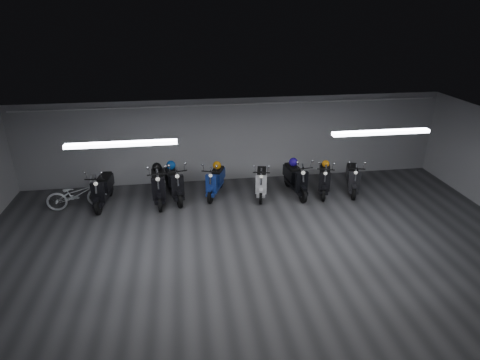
{
  "coord_description": "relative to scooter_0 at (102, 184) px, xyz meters",
  "views": [
    {
      "loc": [
        -1.64,
        -7.56,
        5.52
      ],
      "look_at": [
        -0.17,
        2.5,
        1.05
      ],
      "focal_mm": 29.91,
      "sensor_mm": 36.0,
      "label": 1
    }
  ],
  "objects": [
    {
      "name": "back_wall",
      "position": [
        4.12,
        1.37,
        0.73
      ],
      "size": [
        14.0,
        0.01,
        2.8
      ],
      "primitive_type": "cube",
      "color": "#9F9FA2",
      "rests_on": "ground"
    },
    {
      "name": "bicycle",
      "position": [
        -0.73,
        -0.11,
        -0.13
      ],
      "size": [
        1.73,
        0.82,
        1.08
      ],
      "primitive_type": "imported",
      "rotation": [
        0.0,
        0.0,
        1.71
      ],
      "color": "white",
      "rests_on": "floor"
    },
    {
      "name": "scooter_8",
      "position": [
        6.79,
        -0.15,
        -0.04
      ],
      "size": [
        1.11,
        1.8,
        1.27
      ],
      "primitive_type": null,
      "rotation": [
        0.0,
        0.0,
        -0.34
      ],
      "color": "black",
      "rests_on": "floor"
    },
    {
      "name": "helmet_3",
      "position": [
        5.83,
        0.16,
        0.32
      ],
      "size": [
        0.28,
        0.28,
        0.28
      ],
      "primitive_type": "sphere",
      "color": "#1F0D8F",
      "rests_on": "scooter_7"
    },
    {
      "name": "fluor_strip_left",
      "position": [
        1.12,
        -2.63,
        2.07
      ],
      "size": [
        2.4,
        0.18,
        0.08
      ],
      "primitive_type": "cube",
      "color": "white",
      "rests_on": "ceiling"
    },
    {
      "name": "scooter_7",
      "position": [
        5.86,
        -0.1,
        0.01
      ],
      "size": [
        0.82,
        1.9,
        1.37
      ],
      "primitive_type": null,
      "rotation": [
        0.0,
        0.0,
        0.12
      ],
      "color": "black",
      "rests_on": "floor"
    },
    {
      "name": "scooter_0",
      "position": [
        0.0,
        0.0,
        0.0
      ],
      "size": [
        0.79,
        1.85,
        1.34
      ],
      "primitive_type": null,
      "rotation": [
        0.0,
        0.0,
        -0.11
      ],
      "color": "black",
      "rests_on": "floor"
    },
    {
      "name": "scooter_9",
      "position": [
        7.69,
        -0.21,
        -0.04
      ],
      "size": [
        1.05,
        1.8,
        1.27
      ],
      "primitive_type": null,
      "rotation": [
        0.0,
        0.0,
        -0.3
      ],
      "color": "black",
      "rests_on": "floor"
    },
    {
      "name": "helmet_4",
      "position": [
        1.6,
        0.24,
        0.35
      ],
      "size": [
        0.28,
        0.28,
        0.28
      ],
      "primitive_type": "sphere",
      "color": "black",
      "rests_on": "scooter_1"
    },
    {
      "name": "floor",
      "position": [
        4.12,
        -3.63,
        -0.68
      ],
      "size": [
        14.0,
        10.0,
        0.01
      ],
      "primitive_type": "cube",
      "color": "#333335",
      "rests_on": "ground"
    },
    {
      "name": "scooter_1",
      "position": [
        1.62,
        -0.02,
        0.04
      ],
      "size": [
        0.78,
        1.96,
        1.43
      ],
      "primitive_type": null,
      "rotation": [
        0.0,
        0.0,
        0.07
      ],
      "color": "black",
      "rests_on": "floor"
    },
    {
      "name": "ceiling",
      "position": [
        4.12,
        -3.63,
        2.13
      ],
      "size": [
        14.0,
        10.0,
        0.01
      ],
      "primitive_type": "cube",
      "color": "gray",
      "rests_on": "ground"
    },
    {
      "name": "helmet_2",
      "position": [
        2.03,
        0.38,
        0.34
      ],
      "size": [
        0.28,
        0.28,
        0.28
      ],
      "primitive_type": "sphere",
      "color": "#0E439C",
      "rests_on": "scooter_3"
    },
    {
      "name": "helmet_1",
      "position": [
        3.44,
        0.41,
        0.24
      ],
      "size": [
        0.26,
        0.26,
        0.26
      ],
      "primitive_type": "sphere",
      "color": "orange",
      "rests_on": "scooter_4"
    },
    {
      "name": "scooter_3",
      "position": [
        2.09,
        0.12,
        0.03
      ],
      "size": [
        1.04,
        1.99,
        1.41
      ],
      "primitive_type": null,
      "rotation": [
        0.0,
        0.0,
        0.23
      ],
      "color": "black",
      "rests_on": "floor"
    },
    {
      "name": "helmet_0",
      "position": [
        6.86,
        0.08,
        0.23
      ],
      "size": [
        0.23,
        0.23,
        0.23
      ],
      "primitive_type": "sphere",
      "color": "orange",
      "rests_on": "scooter_8"
    },
    {
      "name": "scooter_6",
      "position": [
        4.77,
        -0.06,
        -0.05
      ],
      "size": [
        0.9,
        1.75,
        1.24
      ],
      "primitive_type": null,
      "rotation": [
        0.0,
        0.0,
        -0.21
      ],
      "color": "silver",
      "rests_on": "floor"
    },
    {
      "name": "scooter_4",
      "position": [
        3.36,
        0.19,
        -0.04
      ],
      "size": [
        1.13,
        1.78,
        1.26
      ],
      "primitive_type": null,
      "rotation": [
        0.0,
        0.0,
        -0.36
      ],
      "color": "navy",
      "rests_on": "floor"
    },
    {
      "name": "fluor_strip_right",
      "position": [
        7.12,
        -2.63,
        2.07
      ],
      "size": [
        2.4,
        0.18,
        0.08
      ],
      "primitive_type": "cube",
      "color": "white",
      "rests_on": "ceiling"
    },
    {
      "name": "conduit",
      "position": [
        4.12,
        1.29,
        1.95
      ],
      "size": [
        13.6,
        0.05,
        0.05
      ],
      "primitive_type": "cylinder",
      "rotation": [
        0.0,
        1.57,
        0.0
      ],
      "color": "white",
      "rests_on": "back_wall"
    }
  ]
}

